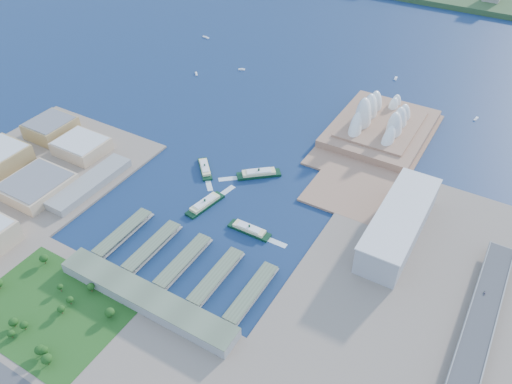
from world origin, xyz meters
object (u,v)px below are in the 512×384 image
Objects in this scene: toaster_building at (399,224)px; ferry_d at (249,228)px; ferry_c at (205,203)px; car_c at (484,293)px; opera_house at (383,114)px; ferry_b at (259,172)px; ferry_a at (205,167)px.

ferry_d is at bearing -152.76° from toaster_building.
car_c reaches higher than ferry_c.
ferry_d is at bearing -101.73° from opera_house.
ferry_b is 1.04× the size of ferry_c.
ferry_c is 69.85m from ferry_d.
opera_house is at bearing 114.23° from toaster_building.
toaster_building is 3.18× the size of ferry_a.
ferry_b reaches higher than ferry_d.
ferry_b is 105.70m from ferry_d.
ferry_c is at bearing -115.48° from opera_house.
car_c is (317.28, 17.25, 10.29)m from ferry_c.
car_c is at bearing -25.32° from toaster_building.
ferry_c is at bearing 80.89° from ferry_d.
opera_house reaches higher than ferry_d.
ferry_b is 1.11× the size of ferry_d.
toaster_building is 166.36m from ferry_d.
ferry_b is at bearing -22.96° from ferry_a.
ferry_b is (-190.96, 20.44, -15.08)m from toaster_building.
opera_house is 313.29m from car_c.
ferry_b is 89.14m from ferry_c.
ferry_c reaches higher than ferry_a.
ferry_a is at bearing -44.74° from ferry_c.
ferry_b is (67.59, 25.73, 0.81)m from ferry_a.
toaster_building is 3.01× the size of ferry_d.
ferry_c is 317.91m from car_c.
toaster_building is at bearing -65.77° from opera_house.
opera_house is at bearing -11.97° from ferry_d.
opera_house reaches higher than car_c.
ferry_a is 0.95× the size of ferry_d.
ferry_c is 12.64× the size of car_c.
ferry_b reaches higher than ferry_c.
opera_house reaches higher than toaster_building.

